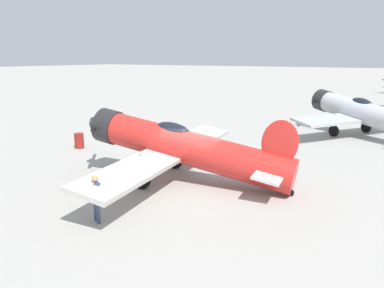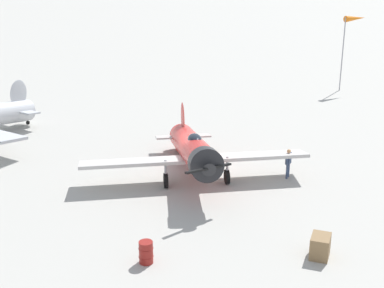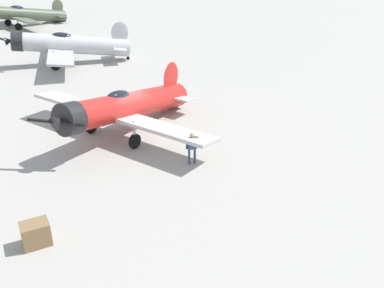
{
  "view_description": "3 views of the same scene",
  "coord_description": "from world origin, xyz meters",
  "px_view_note": "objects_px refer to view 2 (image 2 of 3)",
  "views": [
    {
      "loc": [
        -13.81,
        -8.65,
        5.61
      ],
      "look_at": [
        0.0,
        0.0,
        1.8
      ],
      "focal_mm": 34.99,
      "sensor_mm": 36.0,
      "label": 1
    },
    {
      "loc": [
        -0.12,
        29.05,
        11.9
      ],
      "look_at": [
        0.0,
        0.0,
        1.8
      ],
      "focal_mm": 51.59,
      "sensor_mm": 36.0,
      "label": 2
    },
    {
      "loc": [
        -18.12,
        14.18,
        10.54
      ],
      "look_at": [
        -5.34,
        0.54,
        1.1
      ],
      "focal_mm": 39.7,
      "sensor_mm": 36.0,
      "label": 3
    }
  ],
  "objects_px": {
    "airplane_foreground": "(193,150)",
    "ground_crew_mechanic": "(288,161)",
    "windsock_mast": "(354,21)",
    "equipment_crate": "(320,246)",
    "fuel_drum": "(146,252)"
  },
  "relations": [
    {
      "from": "windsock_mast",
      "to": "airplane_foreground",
      "type": "bearing_deg",
      "value": 56.14
    },
    {
      "from": "airplane_foreground",
      "to": "fuel_drum",
      "type": "distance_m",
      "value": 9.27
    },
    {
      "from": "equipment_crate",
      "to": "windsock_mast",
      "type": "distance_m",
      "value": 31.57
    },
    {
      "from": "ground_crew_mechanic",
      "to": "windsock_mast",
      "type": "relative_size",
      "value": 0.25
    },
    {
      "from": "ground_crew_mechanic",
      "to": "airplane_foreground",
      "type": "bearing_deg",
      "value": -155.61
    },
    {
      "from": "windsock_mast",
      "to": "equipment_crate",
      "type": "bearing_deg",
      "value": 73.16
    },
    {
      "from": "ground_crew_mechanic",
      "to": "windsock_mast",
      "type": "xyz_separation_m",
      "value": [
        -8.98,
        -21.27,
        5.12
      ]
    },
    {
      "from": "airplane_foreground",
      "to": "ground_crew_mechanic",
      "type": "xyz_separation_m",
      "value": [
        -5.26,
        0.04,
        -0.59
      ]
    },
    {
      "from": "ground_crew_mechanic",
      "to": "equipment_crate",
      "type": "bearing_deg",
      "value": -65.27
    },
    {
      "from": "airplane_foreground",
      "to": "fuel_drum",
      "type": "xyz_separation_m",
      "value": [
        1.9,
        9.01,
        -1.14
      ]
    },
    {
      "from": "airplane_foreground",
      "to": "windsock_mast",
      "type": "bearing_deg",
      "value": 137.28
    },
    {
      "from": "ground_crew_mechanic",
      "to": "equipment_crate",
      "type": "xyz_separation_m",
      "value": [
        0.02,
        8.46,
        -0.55
      ]
    },
    {
      "from": "ground_crew_mechanic",
      "to": "windsock_mast",
      "type": "height_order",
      "value": "windsock_mast"
    },
    {
      "from": "fuel_drum",
      "to": "windsock_mast",
      "type": "relative_size",
      "value": 0.14
    },
    {
      "from": "airplane_foreground",
      "to": "ground_crew_mechanic",
      "type": "distance_m",
      "value": 5.29
    }
  ]
}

